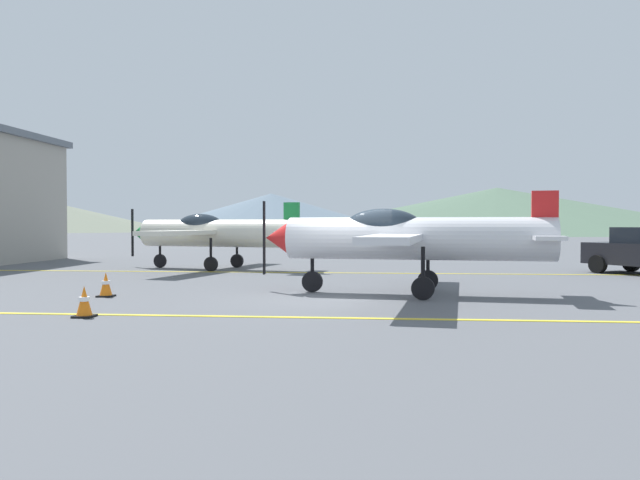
{
  "coord_description": "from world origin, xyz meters",
  "views": [
    {
      "loc": [
        0.91,
        -14.63,
        1.75
      ],
      "look_at": [
        -1.04,
        6.0,
        1.2
      ],
      "focal_mm": 35.22,
      "sensor_mm": 36.0,
      "label": 1
    }
  ],
  "objects_px": {
    "airplane_mid": "(213,232)",
    "airplane_near": "(406,237)",
    "traffic_cone_front": "(84,302)",
    "traffic_cone_side": "(106,285)"
  },
  "relations": [
    {
      "from": "airplane_near",
      "to": "traffic_cone_side",
      "type": "height_order",
      "value": "airplane_near"
    },
    {
      "from": "airplane_mid",
      "to": "airplane_near",
      "type": "bearing_deg",
      "value": -48.63
    },
    {
      "from": "airplane_near",
      "to": "traffic_cone_front",
      "type": "height_order",
      "value": "airplane_near"
    },
    {
      "from": "airplane_near",
      "to": "airplane_mid",
      "type": "height_order",
      "value": "same"
    },
    {
      "from": "traffic_cone_front",
      "to": "traffic_cone_side",
      "type": "distance_m",
      "value": 3.34
    },
    {
      "from": "airplane_mid",
      "to": "traffic_cone_front",
      "type": "distance_m",
      "value": 12.35
    },
    {
      "from": "traffic_cone_side",
      "to": "airplane_mid",
      "type": "bearing_deg",
      "value": 88.91
    },
    {
      "from": "airplane_mid",
      "to": "traffic_cone_front",
      "type": "height_order",
      "value": "airplane_mid"
    },
    {
      "from": "airplane_near",
      "to": "airplane_mid",
      "type": "xyz_separation_m",
      "value": [
        -6.98,
        7.92,
        0.0
      ]
    },
    {
      "from": "traffic_cone_front",
      "to": "traffic_cone_side",
      "type": "relative_size",
      "value": 1.0
    }
  ]
}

